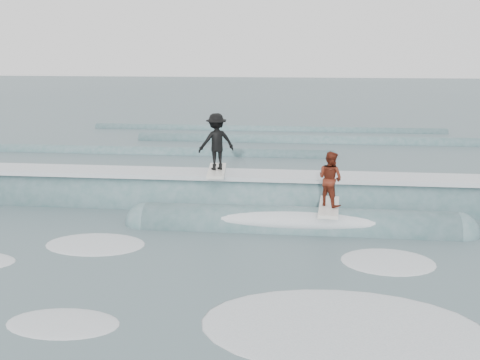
# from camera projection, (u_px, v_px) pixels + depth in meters

# --- Properties ---
(ground) EXTENTS (160.00, 160.00, 0.00)m
(ground) POSITION_uv_depth(u_px,v_px,m) (218.00, 277.00, 12.28)
(ground) COLOR #3D5159
(ground) RESTS_ON ground
(breaking_wave) EXTENTS (20.68, 3.80, 2.04)m
(breaking_wave) POSITION_uv_depth(u_px,v_px,m) (254.00, 208.00, 17.37)
(breaking_wave) COLOR #3C6365
(breaking_wave) RESTS_ON ground
(surfer_black) EXTENTS (1.38, 2.04, 1.96)m
(surfer_black) POSITION_uv_depth(u_px,v_px,m) (216.00, 144.00, 17.48)
(surfer_black) COLOR silver
(surfer_black) RESTS_ON ground
(surfer_red) EXTENTS (0.97, 2.04, 1.67)m
(surfer_red) POSITION_uv_depth(u_px,v_px,m) (330.00, 182.00, 15.15)
(surfer_red) COLOR silver
(surfer_red) RESTS_ON ground
(whitewater) EXTENTS (12.92, 7.99, 0.10)m
(whitewater) POSITION_uv_depth(u_px,v_px,m) (228.00, 303.00, 11.04)
(whitewater) COLOR white
(whitewater) RESTS_ON ground
(far_swells) EXTENTS (33.26, 8.65, 0.80)m
(far_swells) POSITION_uv_depth(u_px,v_px,m) (250.00, 142.00, 29.38)
(far_swells) COLOR #3C6365
(far_swells) RESTS_ON ground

